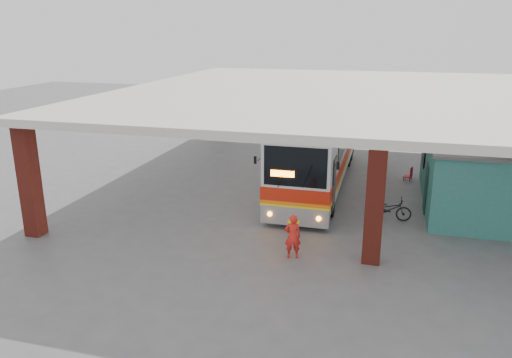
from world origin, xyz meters
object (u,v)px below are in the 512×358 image
at_px(motorcycle, 388,209).
at_px(pedestrian, 293,236).
at_px(coach_bus, 319,148).
at_px(red_chair, 410,174).

height_order(motorcycle, pedestrian, pedestrian).
bearing_deg(coach_bus, motorcycle, -50.18).
height_order(pedestrian, red_chair, pedestrian).
xyz_separation_m(coach_bus, pedestrian, (0.42, -8.70, -1.09)).
distance_m(motorcycle, pedestrian, 5.46).
xyz_separation_m(coach_bus, red_chair, (4.51, 1.76, -1.53)).
bearing_deg(red_chair, pedestrian, -94.55).
height_order(coach_bus, pedestrian, coach_bus).
bearing_deg(motorcycle, pedestrian, 141.42).
relative_size(pedestrian, red_chair, 2.15).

